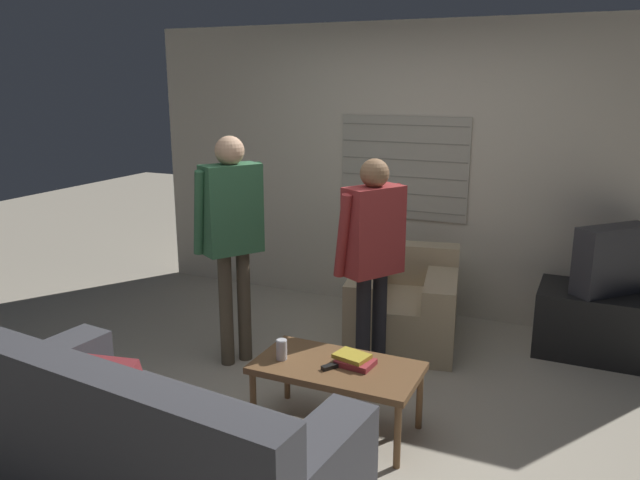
{
  "coord_description": "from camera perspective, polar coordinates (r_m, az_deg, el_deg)",
  "views": [
    {
      "loc": [
        1.51,
        -3.32,
        2.06
      ],
      "look_at": [
        -0.19,
        0.43,
        1.0
      ],
      "focal_mm": 35.0,
      "sensor_mm": 36.0,
      "label": 1
    }
  ],
  "objects": [
    {
      "name": "spare_remote",
      "position": [
        3.72,
        1.09,
        -11.45
      ],
      "size": [
        0.1,
        0.13,
        0.02
      ],
      "rotation": [
        0.0,
        0.0,
        -0.56
      ],
      "color": "black",
      "rests_on": "coffee_table"
    },
    {
      "name": "tv",
      "position": [
        5.12,
        25.21,
        -1.64
      ],
      "size": [
        0.57,
        0.59,
        0.51
      ],
      "rotation": [
        0.0,
        0.0,
        3.96
      ],
      "color": "#2D2D33",
      "rests_on": "tv_stand"
    },
    {
      "name": "armchair_beige",
      "position": [
        5.08,
        7.69,
        -5.93
      ],
      "size": [
        0.97,
        1.03,
        0.74
      ],
      "rotation": [
        0.0,
        0.0,
        3.33
      ],
      "color": "tan",
      "rests_on": "ground_plane"
    },
    {
      "name": "person_right_standing",
      "position": [
        4.18,
        4.77,
        -0.49
      ],
      "size": [
        0.55,
        0.72,
        1.57
      ],
      "rotation": [
        0.0,
        0.0,
        1.04
      ],
      "color": "black",
      "rests_on": "ground_plane"
    },
    {
      "name": "wall_back",
      "position": [
        5.61,
        8.53,
        6.25
      ],
      "size": [
        5.2,
        0.08,
        2.55
      ],
      "color": "beige",
      "rests_on": "ground_plane"
    },
    {
      "name": "tv_stand",
      "position": [
        5.27,
        24.64,
        -6.97
      ],
      "size": [
        1.0,
        0.59,
        0.51
      ],
      "color": "black",
      "rests_on": "ground_plane"
    },
    {
      "name": "couch_blue",
      "position": [
        3.28,
        -15.41,
        -18.19
      ],
      "size": [
        2.06,
        1.03,
        0.86
      ],
      "rotation": [
        0.0,
        0.0,
        -0.1
      ],
      "color": "#424247",
      "rests_on": "ground_plane"
    },
    {
      "name": "ground_plane",
      "position": [
        4.18,
        -0.11,
        -15.04
      ],
      "size": [
        16.0,
        16.0,
        0.0
      ],
      "primitive_type": "plane",
      "color": "#B2A893"
    },
    {
      "name": "soda_can",
      "position": [
        3.81,
        -3.53,
        -9.96
      ],
      "size": [
        0.07,
        0.07,
        0.13
      ],
      "color": "silver",
      "rests_on": "coffee_table"
    },
    {
      "name": "coffee_table",
      "position": [
        3.78,
        1.56,
        -11.93
      ],
      "size": [
        0.98,
        0.52,
        0.42
      ],
      "color": "brown",
      "rests_on": "ground_plane"
    },
    {
      "name": "person_left_standing",
      "position": [
        4.5,
        -8.1,
        1.6
      ],
      "size": [
        0.6,
        0.77,
        1.69
      ],
      "rotation": [
        0.0,
        0.0,
        1.01
      ],
      "color": "#4C4233",
      "rests_on": "ground_plane"
    },
    {
      "name": "book_stack",
      "position": [
        3.75,
        3.14,
        -10.9
      ],
      "size": [
        0.25,
        0.2,
        0.06
      ],
      "color": "maroon",
      "rests_on": "coffee_table"
    }
  ]
}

